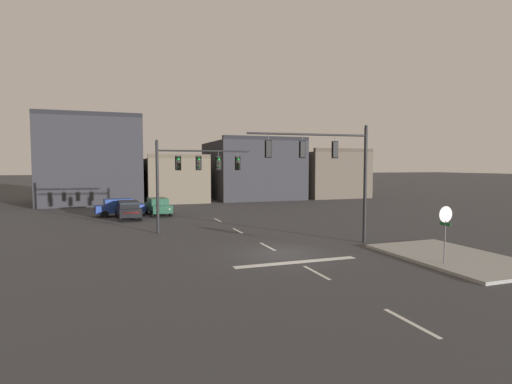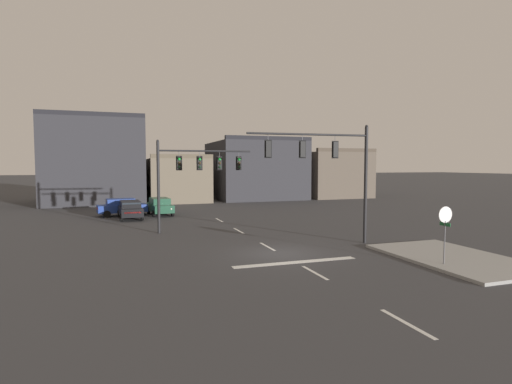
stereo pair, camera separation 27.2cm
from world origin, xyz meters
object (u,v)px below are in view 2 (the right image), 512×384
object	(u,v)px
car_lot_nearside	(130,209)
car_lot_middle	(160,206)
car_lot_farside	(122,207)
signal_mast_far_side	(192,169)
stop_sign	(445,221)
signal_mast_near_side	(330,162)

from	to	relation	value
car_lot_nearside	car_lot_middle	xyz separation A→B (m)	(2.77, 2.13, 0.00)
car_lot_nearside	car_lot_farside	size ratio (longest dim) A/B	0.99
signal_mast_far_side	car_lot_farside	xyz separation A→B (m)	(-4.74, 11.11, -3.58)
stop_sign	signal_mast_near_side	bearing A→B (deg)	111.80
signal_mast_near_side	car_lot_farside	world-z (taller)	signal_mast_near_side
car_lot_nearside	car_lot_farside	distance (m)	2.67
car_lot_nearside	car_lot_middle	size ratio (longest dim) A/B	0.99
stop_sign	car_lot_nearside	world-z (taller)	stop_sign
signal_mast_near_side	stop_sign	size ratio (longest dim) A/B	2.65
car_lot_middle	car_lot_farside	size ratio (longest dim) A/B	0.99
signal_mast_near_side	car_lot_nearside	world-z (taller)	signal_mast_near_side
car_lot_middle	car_lot_nearside	bearing A→B (deg)	-142.43
signal_mast_far_side	car_lot_farside	world-z (taller)	signal_mast_far_side
signal_mast_near_side	car_lot_farside	distance (m)	22.22
car_lot_middle	signal_mast_near_side	bearing A→B (deg)	-65.73
signal_mast_far_side	car_lot_nearside	world-z (taller)	signal_mast_far_side
stop_sign	car_lot_nearside	distance (m)	26.01
car_lot_middle	car_lot_farside	xyz separation A→B (m)	(-3.46, 0.45, 0.00)
stop_sign	car_lot_nearside	xyz separation A→B (m)	(-13.44, 22.24, -1.29)
signal_mast_far_side	car_lot_nearside	bearing A→B (deg)	115.40
stop_sign	car_lot_farside	xyz separation A→B (m)	(-14.13, 24.82, -1.29)
signal_mast_near_side	stop_sign	distance (m)	7.35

